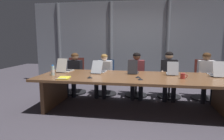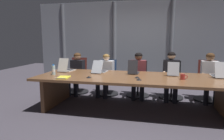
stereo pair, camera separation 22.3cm
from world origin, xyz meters
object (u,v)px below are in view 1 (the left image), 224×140
at_px(office_chair_left_end, 76,80).
at_px(conference_mic_middle, 90,77).
at_px(office_chair_center, 136,83).
at_px(office_chair_right_end, 203,84).
at_px(laptop_center, 133,71).
at_px(laptop_right_mid, 172,72).
at_px(person_center, 137,72).
at_px(water_bottle_primary, 53,71).
at_px(office_chair_right_mid, 169,83).
at_px(person_right_end, 206,74).
at_px(coffee_mug_near, 183,76).
at_px(laptop_right_end, 216,73).
at_px(person_right_mid, 169,72).
at_px(laptop_left_end, 65,69).
at_px(person_left_mid, 103,72).
at_px(office_chair_left_mid, 106,81).
at_px(spiral_notepad, 64,78).
at_px(conference_mic_right_side, 138,77).
at_px(person_left_end, 74,71).
at_px(conference_mic_left_side, 140,79).
at_px(laptop_left_mid, 99,70).

height_order(office_chair_left_end, conference_mic_middle, office_chair_left_end).
relative_size(office_chair_center, office_chair_right_end, 0.95).
relative_size(laptop_center, laptop_right_mid, 1.00).
bearing_deg(person_center, water_bottle_primary, -61.19).
relative_size(laptop_right_mid, office_chair_right_mid, 0.41).
bearing_deg(person_right_end, conference_mic_middle, -59.93).
bearing_deg(laptop_right_mid, coffee_mug_near, -159.08).
height_order(laptop_right_end, conference_mic_middle, laptop_right_end).
bearing_deg(person_right_mid, conference_mic_middle, -50.70).
relative_size(laptop_left_end, person_left_mid, 0.43).
bearing_deg(office_chair_left_mid, water_bottle_primary, -39.04).
bearing_deg(spiral_notepad, conference_mic_right_side, 2.71).
bearing_deg(person_left_end, office_chair_center, 97.91).
bearing_deg(person_right_end, laptop_right_end, 3.25).
height_order(coffee_mug_near, conference_mic_left_side, coffee_mug_near).
height_order(laptop_center, laptop_right_end, laptop_right_end).
bearing_deg(laptop_left_mid, water_bottle_primary, 125.42).
height_order(office_chair_right_mid, conference_mic_middle, office_chair_right_mid).
bearing_deg(laptop_left_mid, conference_mic_left_side, -119.62).
relative_size(laptop_center, office_chair_right_mid, 0.41).
xyz_separation_m(office_chair_center, person_right_end, (1.70, -0.16, 0.32)).
bearing_deg(conference_mic_middle, person_center, 56.07).
distance_m(person_right_mid, conference_mic_left_side, 1.48).
relative_size(laptop_left_end, office_chair_left_end, 0.49).
height_order(office_chair_left_end, office_chair_left_mid, office_chair_left_end).
relative_size(office_chair_left_mid, coffee_mug_near, 6.89).
bearing_deg(laptop_center, person_right_end, -66.86).
xyz_separation_m(laptop_right_mid, conference_mic_right_side, (-0.72, -0.48, -0.04)).
bearing_deg(office_chair_center, conference_mic_right_side, 3.96).
distance_m(laptop_right_mid, person_center, 1.02).
xyz_separation_m(laptop_right_mid, spiral_notepad, (-2.17, -0.78, -0.05)).
bearing_deg(laptop_left_end, conference_mic_middle, -123.84).
relative_size(laptop_right_mid, person_left_mid, 0.35).
distance_m(person_left_mid, person_right_mid, 1.68).
bearing_deg(laptop_left_mid, office_chair_right_mid, -59.13).
bearing_deg(office_chair_right_end, person_center, -78.42).
bearing_deg(conference_mic_right_side, laptop_right_end, 16.32).
relative_size(laptop_right_end, water_bottle_primary, 2.12).
distance_m(person_left_end, conference_mic_left_side, 2.24).
bearing_deg(conference_mic_left_side, person_center, 95.40).
height_order(laptop_left_mid, spiral_notepad, laptop_left_mid).
xyz_separation_m(person_left_mid, coffee_mug_near, (1.82, -1.06, 0.16)).
height_order(laptop_center, office_chair_center, laptop_center).
bearing_deg(person_left_end, person_left_mid, 92.44).
relative_size(office_chair_left_mid, person_right_mid, 0.79).
bearing_deg(office_chair_right_mid, office_chair_right_end, 92.48).
bearing_deg(coffee_mug_near, water_bottle_primary, -178.66).
distance_m(laptop_right_mid, coffee_mug_near, 0.46).
xyz_separation_m(office_chair_left_end, office_chair_right_end, (3.41, 0.00, 0.00)).
relative_size(office_chair_center, office_chair_right_mid, 0.98).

